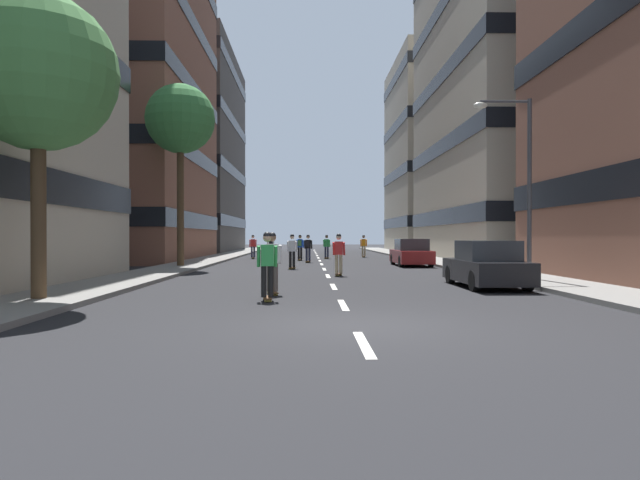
{
  "coord_description": "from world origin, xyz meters",
  "views": [
    {
      "loc": [
        -0.87,
        -10.74,
        1.66
      ],
      "look_at": [
        0.0,
        27.42,
        1.41
      ],
      "focal_mm": 32.06,
      "sensor_mm": 36.0,
      "label": 1
    }
  ],
  "objects_px": {
    "skater_3": "(300,246)",
    "skater_10": "(271,245)",
    "skater_4": "(267,263)",
    "skater_6": "(364,245)",
    "skater_2": "(308,246)",
    "streetlamp_right": "(519,168)",
    "skater_5": "(292,250)",
    "skater_0": "(300,245)",
    "skater_9": "(339,252)",
    "parked_car_near": "(411,253)",
    "skater_8": "(253,245)",
    "skater_1": "(272,260)",
    "street_tree_mid": "(180,120)",
    "parked_car_mid": "(486,266)",
    "skater_7": "(327,245)",
    "street_tree_near": "(38,74)"
  },
  "relations": [
    {
      "from": "skater_1",
      "to": "skater_5",
      "type": "bearing_deg",
      "value": 88.96
    },
    {
      "from": "streetlamp_right",
      "to": "skater_8",
      "type": "distance_m",
      "value": 25.09
    },
    {
      "from": "skater_3",
      "to": "skater_7",
      "type": "xyz_separation_m",
      "value": [
        1.94,
        3.04,
        -0.03
      ]
    },
    {
      "from": "skater_3",
      "to": "skater_4",
      "type": "xyz_separation_m",
      "value": [
        -0.54,
        -24.55,
        -0.03
      ]
    },
    {
      "from": "parked_car_near",
      "to": "skater_4",
      "type": "height_order",
      "value": "skater_4"
    },
    {
      "from": "parked_car_mid",
      "to": "skater_9",
      "type": "xyz_separation_m",
      "value": [
        -4.51,
        5.45,
        0.29
      ]
    },
    {
      "from": "skater_2",
      "to": "skater_6",
      "type": "relative_size",
      "value": 1.0
    },
    {
      "from": "parked_car_near",
      "to": "skater_4",
      "type": "xyz_separation_m",
      "value": [
        -6.86,
        -17.12,
        0.29
      ]
    },
    {
      "from": "streetlamp_right",
      "to": "skater_5",
      "type": "distance_m",
      "value": 12.32
    },
    {
      "from": "skater_7",
      "to": "skater_10",
      "type": "bearing_deg",
      "value": -171.97
    },
    {
      "from": "street_tree_mid",
      "to": "skater_1",
      "type": "bearing_deg",
      "value": -67.62
    },
    {
      "from": "parked_car_near",
      "to": "skater_2",
      "type": "relative_size",
      "value": 2.47
    },
    {
      "from": "skater_5",
      "to": "skater_7",
      "type": "relative_size",
      "value": 1.0
    },
    {
      "from": "streetlamp_right",
      "to": "skater_5",
      "type": "height_order",
      "value": "streetlamp_right"
    },
    {
      "from": "street_tree_mid",
      "to": "skater_10",
      "type": "bearing_deg",
      "value": 71.67
    },
    {
      "from": "street_tree_near",
      "to": "skater_5",
      "type": "bearing_deg",
      "value": 68.46
    },
    {
      "from": "skater_2",
      "to": "skater_4",
      "type": "distance_m",
      "value": 21.53
    },
    {
      "from": "streetlamp_right",
      "to": "skater_3",
      "type": "xyz_separation_m",
      "value": [
        -8.18,
        18.73,
        -3.12
      ]
    },
    {
      "from": "street_tree_near",
      "to": "streetlamp_right",
      "type": "bearing_deg",
      "value": 24.05
    },
    {
      "from": "parked_car_mid",
      "to": "skater_3",
      "type": "height_order",
      "value": "skater_3"
    },
    {
      "from": "streetlamp_right",
      "to": "skater_5",
      "type": "xyz_separation_m",
      "value": [
        -8.45,
        8.39,
        -3.15
      ]
    },
    {
      "from": "parked_car_near",
      "to": "skater_0",
      "type": "xyz_separation_m",
      "value": [
        -6.4,
        13.17,
        0.29
      ]
    },
    {
      "from": "skater_6",
      "to": "skater_7",
      "type": "xyz_separation_m",
      "value": [
        -3.02,
        -2.72,
        0.0
      ]
    },
    {
      "from": "skater_0",
      "to": "skater_6",
      "type": "xyz_separation_m",
      "value": [
        5.04,
        0.02,
        0.0
      ]
    },
    {
      "from": "streetlamp_right",
      "to": "skater_1",
      "type": "height_order",
      "value": "streetlamp_right"
    },
    {
      "from": "parked_car_near",
      "to": "skater_8",
      "type": "bearing_deg",
      "value": 132.74
    },
    {
      "from": "street_tree_near",
      "to": "streetlamp_right",
      "type": "distance_m",
      "value": 15.71
    },
    {
      "from": "skater_3",
      "to": "skater_10",
      "type": "height_order",
      "value": "same"
    },
    {
      "from": "streetlamp_right",
      "to": "skater_4",
      "type": "bearing_deg",
      "value": -146.32
    },
    {
      "from": "skater_2",
      "to": "parked_car_mid",
      "type": "bearing_deg",
      "value": -72.0
    },
    {
      "from": "skater_0",
      "to": "skater_9",
      "type": "xyz_separation_m",
      "value": [
        1.89,
        -21.12,
        0.0
      ]
    },
    {
      "from": "parked_car_mid",
      "to": "skater_8",
      "type": "distance_m",
      "value": 25.99
    },
    {
      "from": "skater_3",
      "to": "skater_10",
      "type": "bearing_deg",
      "value": 131.33
    },
    {
      "from": "parked_car_mid",
      "to": "skater_6",
      "type": "relative_size",
      "value": 2.47
    },
    {
      "from": "street_tree_near",
      "to": "skater_7",
      "type": "xyz_separation_m",
      "value": [
        8.04,
        28.15,
        -4.66
      ]
    },
    {
      "from": "skater_4",
      "to": "skater_8",
      "type": "distance_m",
      "value": 27.94
    },
    {
      "from": "parked_car_near",
      "to": "skater_6",
      "type": "bearing_deg",
      "value": 95.88
    },
    {
      "from": "streetlamp_right",
      "to": "skater_0",
      "type": "relative_size",
      "value": 3.65
    },
    {
      "from": "skater_4",
      "to": "skater_5",
      "type": "xyz_separation_m",
      "value": [
        0.27,
        14.2,
        0.0
      ]
    },
    {
      "from": "streetlamp_right",
      "to": "street_tree_near",
      "type": "bearing_deg",
      "value": -155.95
    },
    {
      "from": "street_tree_near",
      "to": "street_tree_mid",
      "type": "relative_size",
      "value": 0.79
    },
    {
      "from": "skater_4",
      "to": "street_tree_mid",
      "type": "bearing_deg",
      "value": 110.18
    },
    {
      "from": "parked_car_mid",
      "to": "street_tree_near",
      "type": "relative_size",
      "value": 0.59
    },
    {
      "from": "skater_3",
      "to": "skater_9",
      "type": "relative_size",
      "value": 1.0
    },
    {
      "from": "parked_car_near",
      "to": "skater_0",
      "type": "height_order",
      "value": "skater_0"
    },
    {
      "from": "skater_7",
      "to": "skater_3",
      "type": "bearing_deg",
      "value": -122.56
    },
    {
      "from": "skater_4",
      "to": "skater_6",
      "type": "relative_size",
      "value": 1.0
    },
    {
      "from": "street_tree_mid",
      "to": "skater_5",
      "type": "distance_m",
      "value": 8.93
    },
    {
      "from": "parked_car_near",
      "to": "skater_4",
      "type": "distance_m",
      "value": 18.44
    },
    {
      "from": "street_tree_mid",
      "to": "skater_1",
      "type": "distance_m",
      "value": 16.16
    }
  ]
}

